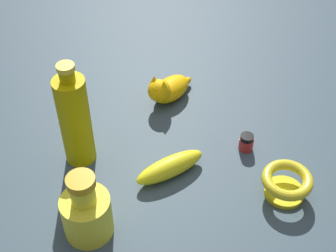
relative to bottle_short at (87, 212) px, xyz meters
name	(u,v)px	position (x,y,z in m)	size (l,w,h in m)	color
ground	(168,140)	(0.14, 0.25, -0.06)	(2.00, 2.00, 0.00)	#384C56
bottle_short	(87,212)	(0.00, 0.00, 0.00)	(0.09, 0.09, 0.15)	yellow
cat_figurine	(168,89)	(0.13, 0.39, -0.02)	(0.12, 0.13, 0.09)	#F9BB08
bowl	(287,183)	(0.38, 0.11, -0.02)	(0.10, 0.10, 0.05)	yellow
nail_polish_jar	(246,142)	(0.31, 0.23, -0.04)	(0.03, 0.03, 0.04)	red
bottle_tall	(75,120)	(-0.05, 0.19, 0.06)	(0.07, 0.07, 0.25)	#C3B404
banana	(170,167)	(0.15, 0.15, -0.03)	(0.16, 0.04, 0.04)	yellow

